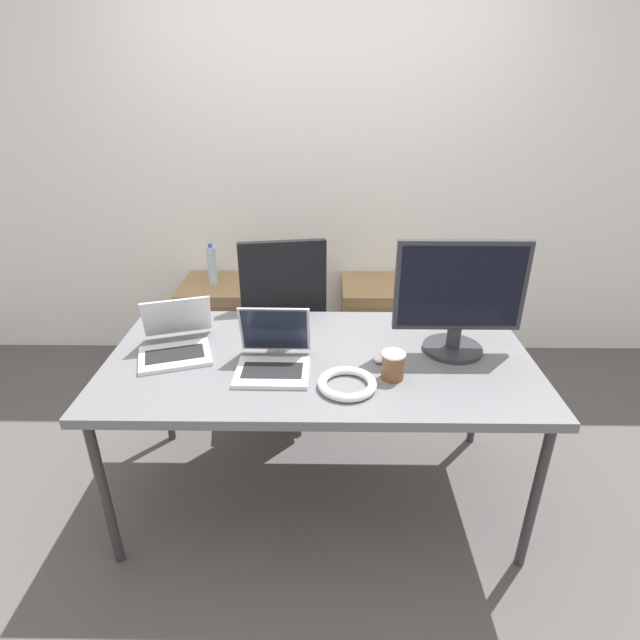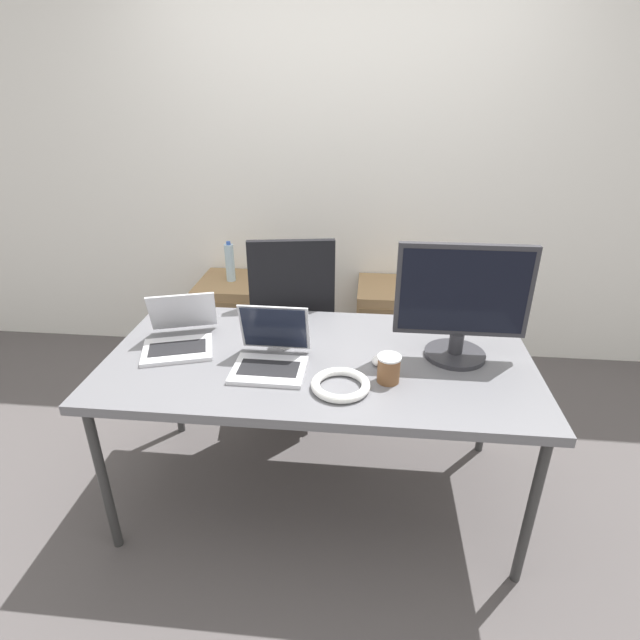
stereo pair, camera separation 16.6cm
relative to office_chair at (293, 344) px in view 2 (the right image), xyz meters
The scene contains 14 objects.
ground_plane 0.86m from the office_chair, 72.49° to the right, with size 14.00×14.00×0.00m, color #514C4C.
wall_back 1.20m from the office_chair, 74.13° to the left, with size 10.00×0.05×2.60m.
desk 0.80m from the office_chair, 72.49° to the right, with size 1.80×0.91×0.76m.
office_chair is the anchor object (origin of this frame).
cabinet_left 0.73m from the office_chair, 133.76° to the left, with size 0.43×0.48×0.61m.
cabinet_right 0.78m from the office_chair, 41.90° to the left, with size 0.43×0.48×0.61m.
water_bottle 0.78m from the office_chair, 133.63° to the left, with size 0.06×0.06×0.27m.
laptop_left 0.87m from the office_chair, 120.14° to the right, with size 0.35×0.40×0.22m.
laptop_right 0.90m from the office_chair, 87.36° to the right, with size 0.30×0.29×0.24m.
monitor 1.18m from the office_chair, 39.31° to the right, with size 0.54×0.25×0.49m.
mouse 0.96m from the office_chair, 58.00° to the right, with size 0.04×0.07×0.03m.
coffee_cup_white 0.74m from the office_chair, 83.63° to the right, with size 0.08×0.08×0.12m.
coffee_cup_brown 1.09m from the office_chair, 59.74° to the right, with size 0.09×0.09×0.11m.
cable_coil 1.07m from the office_chair, 70.76° to the right, with size 0.23×0.23×0.03m.
Camera 2 is at (0.19, -1.83, 1.82)m, focal length 28.00 mm.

